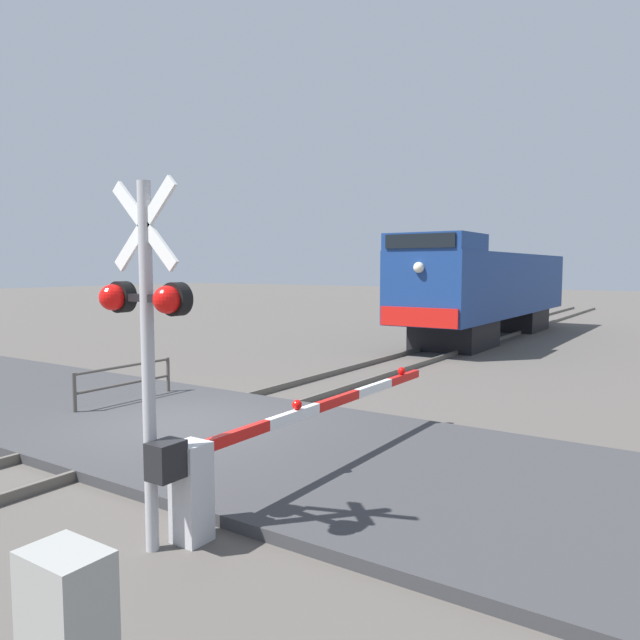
{
  "coord_description": "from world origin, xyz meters",
  "views": [
    {
      "loc": [
        8.23,
        -7.67,
        3.02
      ],
      "look_at": [
        0.99,
        3.2,
        1.89
      ],
      "focal_mm": 33.64,
      "sensor_mm": 36.0,
      "label": 1
    }
  ],
  "objects_px": {
    "crossing_gate": "(246,452)",
    "guard_railing": "(125,380)",
    "crossing_signal": "(145,325)",
    "locomotive": "(488,288)"
  },
  "relations": [
    {
      "from": "crossing_signal",
      "to": "locomotive",
      "type": "bearing_deg",
      "value": 98.83
    },
    {
      "from": "crossing_signal",
      "to": "crossing_gate",
      "type": "xyz_separation_m",
      "value": [
        0.2,
        1.33,
        -1.66
      ]
    },
    {
      "from": "locomotive",
      "to": "crossing_gate",
      "type": "bearing_deg",
      "value": -80.02
    },
    {
      "from": "crossing_signal",
      "to": "guard_railing",
      "type": "distance_m",
      "value": 7.24
    },
    {
      "from": "crossing_gate",
      "to": "guard_railing",
      "type": "xyz_separation_m",
      "value": [
        -5.86,
        2.82,
        -0.16
      ]
    },
    {
      "from": "crossing_signal",
      "to": "crossing_gate",
      "type": "height_order",
      "value": "crossing_signal"
    },
    {
      "from": "crossing_gate",
      "to": "locomotive",
      "type": "bearing_deg",
      "value": 99.98
    },
    {
      "from": "crossing_gate",
      "to": "guard_railing",
      "type": "relative_size",
      "value": 2.55
    },
    {
      "from": "locomotive",
      "to": "crossing_signal",
      "type": "height_order",
      "value": "locomotive"
    },
    {
      "from": "locomotive",
      "to": "crossing_gate",
      "type": "distance_m",
      "value": 20.22
    }
  ]
}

